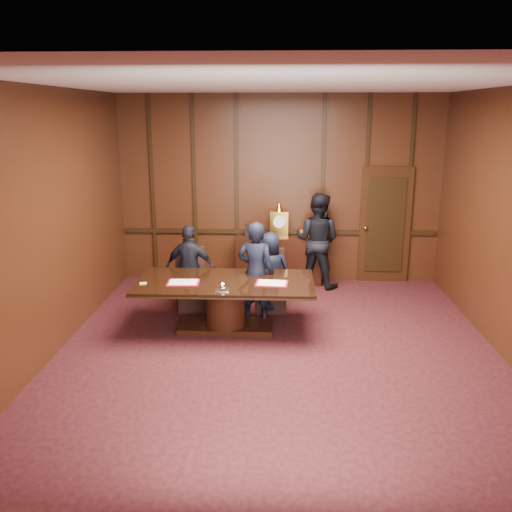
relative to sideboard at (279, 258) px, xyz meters
The scene contains 13 objects.
room 3.36m from the sideboard, 88.80° to the right, with size 7.00×7.04×3.50m.
sideboard is the anchor object (origin of this frame).
conference_table 2.46m from the sideboard, 108.53° to the right, with size 2.62×1.32×0.76m.
folder_left 2.84m from the sideboard, 119.28° to the right, with size 0.48×0.35×0.02m.
folder_right 2.46m from the sideboard, 92.23° to the right, with size 0.48×0.37×0.02m.
inkstand 2.91m from the sideboard, 105.69° to the right, with size 0.20×0.14×0.12m.
notepad 3.21m from the sideboard, 127.77° to the right, with size 0.10×0.07×0.01m, color #EAD072.
chair_left 2.05m from the sideboard, 134.69° to the right, with size 0.58×0.58×0.99m.
chair_right 1.47m from the sideboard, 95.24° to the right, with size 0.52×0.52×0.99m.
signatory_left 2.11m from the sideboard, 133.09° to the right, with size 0.83×0.35×1.42m, color black.
signatory_right 1.54m from the sideboard, 94.88° to the right, with size 0.65×0.42×1.32m, color black.
witness_left 2.01m from the sideboard, 100.07° to the right, with size 0.58×0.38×1.58m, color black.
witness_right 0.83m from the sideboard, 12.70° to the right, with size 0.85×0.66×1.75m, color black.
Camera 1 is at (0.00, -6.65, 3.18)m, focal length 38.00 mm.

